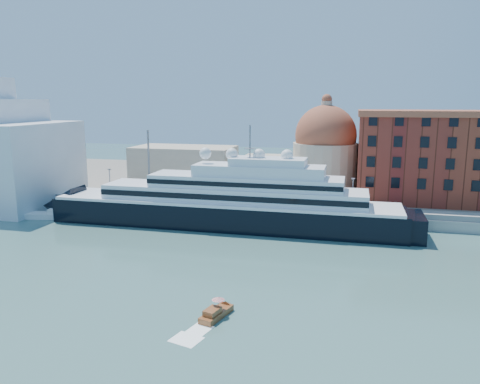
# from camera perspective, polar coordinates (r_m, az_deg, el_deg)

# --- Properties ---
(ground) EXTENTS (400.00, 400.00, 0.00)m
(ground) POSITION_cam_1_polar(r_m,az_deg,el_deg) (85.05, -7.70, -8.01)
(ground) COLOR #3C6864
(ground) RESTS_ON ground
(quay) EXTENTS (180.00, 10.00, 2.50)m
(quay) POSITION_cam_1_polar(r_m,az_deg,el_deg) (115.74, -1.59, -2.10)
(quay) COLOR gray
(quay) RESTS_ON ground
(land) EXTENTS (260.00, 72.00, 2.00)m
(land) POSITION_cam_1_polar(r_m,az_deg,el_deg) (154.91, 2.42, 1.19)
(land) COLOR slate
(land) RESTS_ON ground
(quay_fence) EXTENTS (180.00, 0.10, 1.20)m
(quay_fence) POSITION_cam_1_polar(r_m,az_deg,el_deg) (111.10, -2.21, -1.69)
(quay_fence) COLOR slate
(quay_fence) RESTS_ON quay
(superyacht) EXTENTS (88.35, 12.25, 26.40)m
(superyacht) POSITION_cam_1_polar(r_m,az_deg,el_deg) (104.77, -3.32, -1.67)
(superyacht) COLOR black
(superyacht) RESTS_ON ground
(service_barge) EXTENTS (11.70, 5.74, 2.52)m
(service_barge) POSITION_cam_1_polar(r_m,az_deg,el_deg) (120.65, -22.08, -2.64)
(service_barge) COLOR white
(service_barge) RESTS_ON ground
(water_taxi) EXTENTS (3.38, 6.06, 2.73)m
(water_taxi) POSITION_cam_1_polar(r_m,az_deg,el_deg) (62.69, -2.97, -14.49)
(water_taxi) COLOR brown
(water_taxi) RESTS_ON ground
(warehouse) EXTENTS (43.00, 19.00, 23.25)m
(warehouse) POSITION_cam_1_polar(r_m,az_deg,el_deg) (129.30, 23.57, 4.01)
(warehouse) COLOR brown
(warehouse) RESTS_ON land
(church) EXTENTS (66.00, 18.00, 25.50)m
(church) POSITION_cam_1_polar(r_m,az_deg,el_deg) (135.47, 3.66, 3.98)
(church) COLOR beige
(church) RESTS_ON land
(lamp_posts) EXTENTS (120.80, 2.40, 18.00)m
(lamp_posts) POSITION_cam_1_polar(r_m,az_deg,el_deg) (116.44, -7.87, 2.19)
(lamp_posts) COLOR slate
(lamp_posts) RESTS_ON quay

